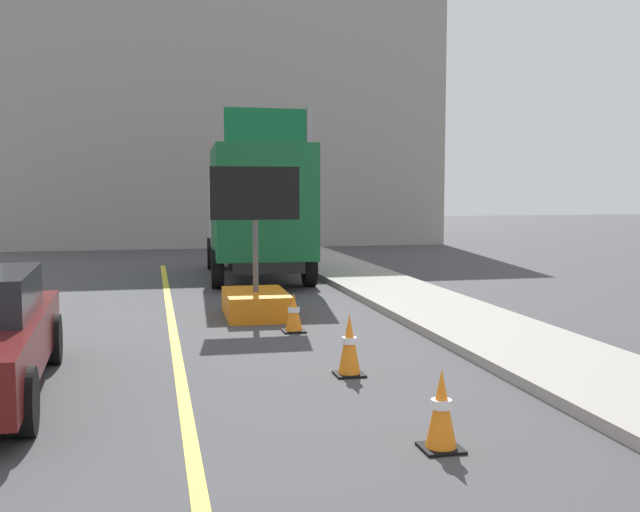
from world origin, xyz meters
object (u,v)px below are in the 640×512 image
traffic_cone_mid_lane (441,410)px  highway_guide_sign (285,153)px  traffic_cone_curbside (294,313)px  box_truck (257,209)px  arrow_board_trailer (256,290)px  traffic_cone_far_lane (349,345)px

traffic_cone_mid_lane → highway_guide_sign: bearing=84.5°
traffic_cone_mid_lane → traffic_cone_curbside: size_ratio=1.16×
box_truck → traffic_cone_curbside: box_truck is taller
arrow_board_trailer → traffic_cone_far_lane: 4.58m
arrow_board_trailer → box_truck: (0.82, 5.71, 1.31)m
arrow_board_trailer → traffic_cone_curbside: bearing=-76.2°
highway_guide_sign → arrow_board_trailer: bearing=-103.0°
traffic_cone_far_lane → traffic_cone_mid_lane: bearing=-87.7°
box_truck → traffic_cone_mid_lane: size_ratio=9.02×
highway_guide_sign → traffic_cone_mid_lane: (-1.69, -17.44, -3.06)m
arrow_board_trailer → highway_guide_sign: size_ratio=0.54×
box_truck → traffic_cone_mid_lane: 13.09m
highway_guide_sign → traffic_cone_curbside: size_ratio=7.90×
traffic_cone_curbside → box_truck: bearing=86.7°
traffic_cone_mid_lane → traffic_cone_curbside: (-0.26, 5.69, -0.05)m
box_truck → arrow_board_trailer: bearing=-98.2°
highway_guide_sign → traffic_cone_far_lane: size_ratio=6.44×
highway_guide_sign → traffic_cone_far_lane: (-1.80, -14.68, -3.04)m
traffic_cone_mid_lane → traffic_cone_far_lane: traffic_cone_far_lane is taller
arrow_board_trailer → traffic_cone_mid_lane: bearing=-84.9°
highway_guide_sign → traffic_cone_mid_lane: highway_guide_sign is taller
traffic_cone_mid_lane → traffic_cone_curbside: 5.70m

